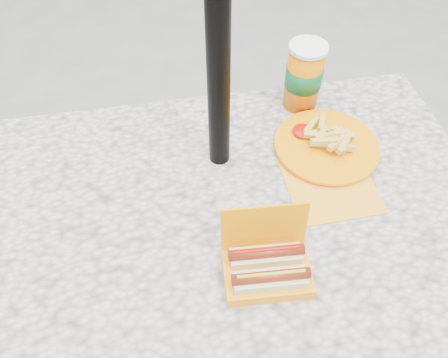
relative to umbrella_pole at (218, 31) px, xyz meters
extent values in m
plane|color=slate|center=(0.00, -0.16, -1.10)|extent=(60.00, 60.00, 0.00)
cube|color=beige|center=(0.00, -0.16, -0.38)|extent=(1.20, 0.80, 0.05)
cylinder|color=black|center=(-0.50, 0.14, -0.75)|extent=(0.07, 0.07, 0.70)
cylinder|color=black|center=(0.50, 0.14, -0.75)|extent=(0.07, 0.07, 0.70)
cylinder|color=black|center=(0.00, 0.00, 0.00)|extent=(0.05, 0.05, 2.20)
cube|color=orange|center=(0.04, -0.34, -0.33)|extent=(0.18, 0.12, 0.03)
cube|color=orange|center=(0.04, -0.27, -0.27)|extent=(0.17, 0.04, 0.11)
cube|color=beige|center=(0.03, -0.37, -0.32)|extent=(0.14, 0.05, 0.04)
cylinder|color=maroon|center=(0.03, -0.37, -0.30)|extent=(0.15, 0.03, 0.02)
cylinder|color=gold|center=(0.03, -0.37, -0.29)|extent=(0.13, 0.02, 0.01)
cube|color=beige|center=(0.04, -0.31, -0.32)|extent=(0.14, 0.05, 0.04)
cylinder|color=maroon|center=(0.04, -0.31, -0.30)|extent=(0.15, 0.03, 0.02)
cylinder|color=#AE0C05|center=(0.04, -0.31, -0.29)|extent=(0.13, 0.02, 0.01)
cube|color=orange|center=(0.24, -0.14, -0.35)|extent=(0.21, 0.21, 0.00)
cylinder|color=orange|center=(0.27, -0.02, -0.34)|extent=(0.25, 0.25, 0.01)
cylinder|color=orange|center=(0.27, -0.02, -0.34)|extent=(0.26, 0.26, 0.01)
cube|color=#DFC24A|center=(0.26, 0.00, -0.31)|extent=(0.05, 0.06, 0.02)
cube|color=#DFC24A|center=(0.29, -0.05, -0.32)|extent=(0.06, 0.03, 0.02)
cube|color=#DFC24A|center=(0.30, -0.05, -0.31)|extent=(0.05, 0.06, 0.02)
cube|color=#DFC24A|center=(0.27, -0.03, -0.31)|extent=(0.06, 0.02, 0.01)
cube|color=#DFC24A|center=(0.30, -0.01, -0.31)|extent=(0.06, 0.03, 0.01)
cube|color=#DFC24A|center=(0.30, 0.01, -0.32)|extent=(0.06, 0.03, 0.01)
cube|color=#DFC24A|center=(0.25, -0.02, -0.32)|extent=(0.06, 0.03, 0.01)
cube|color=#DFC24A|center=(0.30, -0.02, -0.31)|extent=(0.03, 0.06, 0.01)
cube|color=#DFC24A|center=(0.25, 0.01, -0.32)|extent=(0.06, 0.02, 0.02)
cube|color=#DFC24A|center=(0.25, -0.03, -0.30)|extent=(0.06, 0.02, 0.01)
cube|color=#DFC24A|center=(0.27, -0.02, -0.31)|extent=(0.06, 0.02, 0.02)
cube|color=#DFC24A|center=(0.27, 0.04, -0.31)|extent=(0.04, 0.06, 0.02)
cube|color=#DFC24A|center=(0.29, -0.04, -0.31)|extent=(0.06, 0.04, 0.02)
cube|color=#DFC24A|center=(0.31, -0.01, -0.31)|extent=(0.06, 0.05, 0.02)
cube|color=#DFC24A|center=(0.25, 0.00, -0.32)|extent=(0.06, 0.04, 0.02)
cube|color=#DFC24A|center=(0.27, -0.04, -0.32)|extent=(0.06, 0.05, 0.01)
cube|color=#DFC24A|center=(0.31, -0.01, -0.32)|extent=(0.03, 0.06, 0.02)
cube|color=#DFC24A|center=(0.24, 0.04, -0.32)|extent=(0.05, 0.05, 0.01)
cube|color=#DFC24A|center=(0.28, -0.03, -0.31)|extent=(0.05, 0.06, 0.02)
ellipsoid|color=#AE0C05|center=(0.22, 0.03, -0.32)|extent=(0.05, 0.05, 0.02)
cube|color=red|center=(0.28, -0.01, -0.31)|extent=(0.11, 0.04, 0.00)
cylinder|color=#E16D00|center=(0.25, 0.16, -0.26)|extent=(0.09, 0.09, 0.18)
cylinder|color=#0F4E24|center=(0.25, 0.16, -0.26)|extent=(0.10, 0.10, 0.06)
cylinder|color=white|center=(0.25, 0.16, -0.17)|extent=(0.10, 0.10, 0.01)
camera|label=1|loc=(-0.12, -0.73, 0.45)|focal=35.00mm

